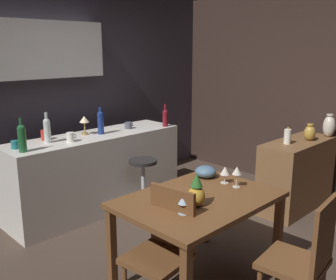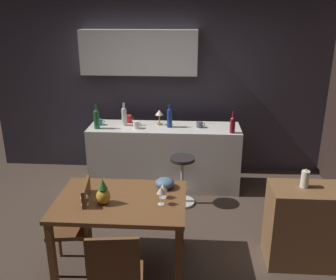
% 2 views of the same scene
% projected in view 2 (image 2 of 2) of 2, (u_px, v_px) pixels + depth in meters
% --- Properties ---
extents(ground_plane, '(9.00, 9.00, 0.00)m').
position_uv_depth(ground_plane, '(146.00, 241.00, 4.12)').
color(ground_plane, '#47382D').
extents(wall_kitchen_back, '(5.20, 0.33, 2.60)m').
position_uv_depth(wall_kitchen_back, '(156.00, 81.00, 5.61)').
color(wall_kitchen_back, '#38333D').
rests_on(wall_kitchen_back, ground_plane).
extents(dining_table, '(1.23, 0.88, 0.74)m').
position_uv_depth(dining_table, '(121.00, 207.00, 3.53)').
color(dining_table, brown).
rests_on(dining_table, ground_plane).
extents(kitchen_counter, '(2.10, 0.60, 0.90)m').
position_uv_depth(kitchen_counter, '(164.00, 157.00, 5.29)').
color(kitchen_counter, silver).
rests_on(kitchen_counter, ground_plane).
extents(sideboard_cabinet, '(1.10, 0.44, 0.82)m').
position_uv_depth(sideboard_cabinet, '(324.00, 226.00, 3.66)').
color(sideboard_cabinet, brown).
rests_on(sideboard_cabinet, ground_plane).
extents(chair_near_window, '(0.45, 0.45, 0.91)m').
position_uv_depth(chair_near_window, '(77.00, 222.00, 3.57)').
color(chair_near_window, brown).
rests_on(chair_near_window, ground_plane).
extents(chair_by_doorway, '(0.44, 0.44, 0.95)m').
position_uv_depth(chair_by_doorway, '(116.00, 279.00, 2.79)').
color(chair_by_doorway, brown).
rests_on(chair_by_doorway, ground_plane).
extents(bar_stool, '(0.34, 0.34, 0.66)m').
position_uv_depth(bar_stool, '(182.00, 179.00, 4.81)').
color(bar_stool, '#262323').
rests_on(bar_stool, ground_plane).
extents(wine_glass_left, '(0.08, 0.08, 0.14)m').
position_uv_depth(wine_glass_left, '(84.00, 195.00, 3.37)').
color(wine_glass_left, silver).
rests_on(wine_glass_left, dining_table).
extents(wine_glass_right, '(0.08, 0.08, 0.15)m').
position_uv_depth(wine_glass_right, '(163.00, 188.00, 3.49)').
color(wine_glass_right, silver).
rests_on(wine_glass_right, dining_table).
extents(wine_glass_center, '(0.08, 0.08, 0.18)m').
position_uv_depth(wine_glass_center, '(161.00, 191.00, 3.36)').
color(wine_glass_center, silver).
rests_on(wine_glass_center, dining_table).
extents(pineapple_centerpiece, '(0.13, 0.13, 0.25)m').
position_uv_depth(pineapple_centerpiece, '(103.00, 193.00, 3.38)').
color(pineapple_centerpiece, gold).
rests_on(pineapple_centerpiece, dining_table).
extents(fruit_bowl, '(0.19, 0.19, 0.10)m').
position_uv_depth(fruit_bowl, '(165.00, 183.00, 3.71)').
color(fruit_bowl, slate).
rests_on(fruit_bowl, dining_table).
extents(wine_bottle_ruby, '(0.07, 0.07, 0.29)m').
position_uv_depth(wine_bottle_ruby, '(233.00, 124.00, 4.83)').
color(wine_bottle_ruby, maroon).
rests_on(wine_bottle_ruby, kitchen_counter).
extents(wine_bottle_cobalt, '(0.07, 0.07, 0.31)m').
position_uv_depth(wine_bottle_cobalt, '(170.00, 117.00, 5.07)').
color(wine_bottle_cobalt, navy).
rests_on(wine_bottle_cobalt, kitchen_counter).
extents(wine_bottle_clear, '(0.07, 0.07, 0.32)m').
position_uv_depth(wine_bottle_clear, '(124.00, 115.00, 5.15)').
color(wine_bottle_clear, silver).
rests_on(wine_bottle_clear, kitchen_counter).
extents(wine_bottle_green, '(0.08, 0.08, 0.33)m').
position_uv_depth(wine_bottle_green, '(97.00, 118.00, 5.01)').
color(wine_bottle_green, '#1E592D').
rests_on(wine_bottle_green, kitchen_counter).
extents(cup_white, '(0.12, 0.08, 0.10)m').
position_uv_depth(cup_white, '(136.00, 125.00, 5.04)').
color(cup_white, white).
rests_on(cup_white, kitchen_counter).
extents(cup_slate, '(0.12, 0.09, 0.08)m').
position_uv_depth(cup_slate, '(200.00, 125.00, 5.09)').
color(cup_slate, '#515660').
rests_on(cup_slate, kitchen_counter).
extents(cup_red, '(0.12, 0.08, 0.11)m').
position_uv_depth(cup_red, '(129.00, 119.00, 5.31)').
color(cup_red, red).
rests_on(cup_red, kitchen_counter).
extents(cup_teal, '(0.11, 0.08, 0.08)m').
position_uv_depth(cup_teal, '(100.00, 122.00, 5.20)').
color(cup_teal, teal).
rests_on(cup_teal, kitchen_counter).
extents(counter_lamp, '(0.11, 0.11, 0.22)m').
position_uv_depth(counter_lamp, '(159.00, 114.00, 5.17)').
color(counter_lamp, '#A58447').
rests_on(counter_lamp, kitchen_counter).
extents(pillar_candle_tall, '(0.08, 0.08, 0.19)m').
position_uv_depth(pillar_candle_tall, '(305.00, 179.00, 3.53)').
color(pillar_candle_tall, white).
rests_on(pillar_candle_tall, sideboard_cabinet).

